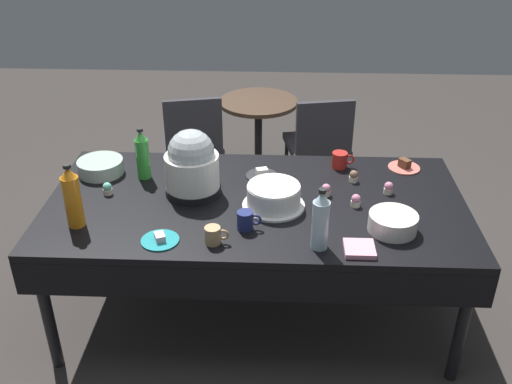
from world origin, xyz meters
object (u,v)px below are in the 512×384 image
slow_cooker (192,165)px  soda_bottle_lime_soda (142,155)px  dessert_plate_coral (404,166)px  round_cafe_table (258,127)px  dessert_plate_white (181,165)px  coffee_mug_tan (213,235)px  soda_bottle_orange_juice (72,198)px  maroon_chair_right (319,141)px  cupcake_lemon (356,201)px  maroon_chair_left (193,139)px  cupcake_berry (107,189)px  soda_bottle_water (321,221)px  coffee_mug_navy (246,220)px  glass_salad_bowl (101,167)px  ceramic_snack_bowl (393,223)px  cupcake_rose (326,190)px  coffee_mug_red (340,160)px  frosted_layer_cake (274,196)px  potluck_table (256,210)px  cupcake_vanilla (389,188)px  dessert_plate_charcoal (262,175)px  dessert_plate_teal (160,239)px  cupcake_cocoa (354,176)px

slow_cooker → soda_bottle_lime_soda: slow_cooker is taller
dessert_plate_coral → round_cafe_table: (-0.90, 1.15, -0.27)m
dessert_plate_white → coffee_mug_tan: coffee_mug_tan is taller
soda_bottle_orange_juice → maroon_chair_right: (1.28, 1.62, -0.41)m
cupcake_lemon → soda_bottle_lime_soda: size_ratio=0.23×
cupcake_lemon → maroon_chair_left: (-1.05, 1.37, -0.29)m
slow_cooker → soda_bottle_lime_soda: 0.34m
cupcake_berry → slow_cooker: bearing=4.1°
soda_bottle_water → coffee_mug_navy: 0.39m
dessert_plate_white → glass_salad_bowl: bearing=-167.4°
ceramic_snack_bowl → cupcake_rose: ceramic_snack_bowl is taller
ceramic_snack_bowl → dessert_plate_coral: bearing=75.2°
cupcake_rose → round_cafe_table: cupcake_rose is taller
coffee_mug_red → round_cafe_table: bearing=114.3°
cupcake_lemon → maroon_chair_left: bearing=127.4°
cupcake_berry → maroon_chair_right: 1.80m
cupcake_rose → frosted_layer_cake: bearing=-155.3°
cupcake_rose → coffee_mug_tan: (-0.55, -0.47, 0.01)m
glass_salad_bowl → coffee_mug_red: 1.38m
potluck_table → maroon_chair_left: maroon_chair_left is taller
cupcake_vanilla → coffee_mug_tan: size_ratio=0.59×
slow_cooker → ceramic_snack_bowl: slow_cooker is taller
frosted_layer_cake → dessert_plate_charcoal: frosted_layer_cake is taller
dessert_plate_white → dessert_plate_coral: 1.30m
round_cafe_table → slow_cooker: bearing=-101.0°
dessert_plate_teal → maroon_chair_left: maroon_chair_left is taller
cupcake_berry → dessert_plate_white: bearing=44.8°
dessert_plate_white → coffee_mug_red: (0.93, 0.04, 0.04)m
cupcake_rose → soda_bottle_lime_soda: soda_bottle_lime_soda is taller
frosted_layer_cake → dessert_plate_white: (-0.55, 0.43, -0.05)m
cupcake_cocoa → soda_bottle_water: soda_bottle_water is taller
glass_salad_bowl → ceramic_snack_bowl: bearing=-18.7°
ceramic_snack_bowl → soda_bottle_orange_juice: soda_bottle_orange_juice is taller
potluck_table → dessert_plate_teal: dessert_plate_teal is taller
dessert_plate_teal → ceramic_snack_bowl: bearing=7.3°
coffee_mug_navy → maroon_chair_right: 1.70m
cupcake_vanilla → soda_bottle_water: 0.66m
cupcake_cocoa → maroon_chair_left: 1.56m
ceramic_snack_bowl → maroon_chair_left: (-1.20, 1.60, -0.30)m
soda_bottle_lime_soda → coffee_mug_navy: (0.60, -0.51, -0.09)m
glass_salad_bowl → cupcake_berry: (0.10, -0.24, -0.01)m
cupcake_rose → cupcake_cocoa: same height
glass_salad_bowl → round_cafe_table: 1.57m
soda_bottle_lime_soda → coffee_mug_tan: (0.46, -0.63, -0.10)m
dessert_plate_teal → cupcake_vanilla: (1.14, 0.50, 0.02)m
dessert_plate_white → soda_bottle_orange_juice: size_ratio=0.42×
glass_salad_bowl → ceramic_snack_bowl: size_ratio=1.10×
potluck_table → dessert_plate_charcoal: (0.02, 0.27, 0.07)m
cupcake_berry → cupcake_lemon: 1.32m
dessert_plate_white → coffee_mug_tan: bearing=-70.3°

